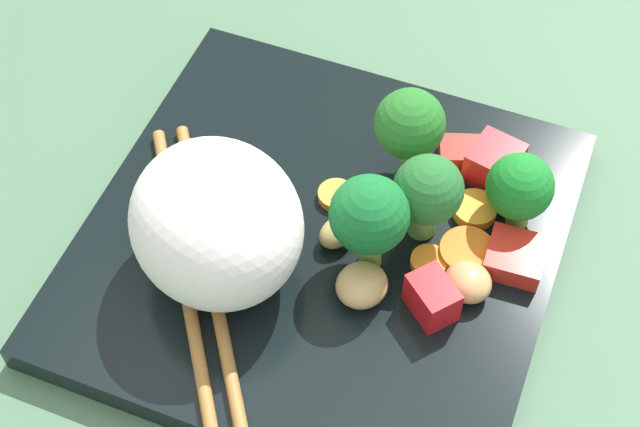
# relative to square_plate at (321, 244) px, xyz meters

# --- Properties ---
(ground_plane) EXTENTS (1.10, 1.10, 0.02)m
(ground_plane) POSITION_rel_square_plate_xyz_m (0.00, 0.00, -0.02)
(ground_plane) COLOR #486E50
(square_plate) EXTENTS (0.28, 0.28, 0.02)m
(square_plate) POSITION_rel_square_plate_xyz_m (0.00, 0.00, 0.00)
(square_plate) COLOR black
(square_plate) RESTS_ON ground_plane
(rice_mound) EXTENTS (0.13, 0.13, 0.08)m
(rice_mound) POSITION_rel_square_plate_xyz_m (-0.04, 0.05, 0.05)
(rice_mound) COLOR white
(rice_mound) RESTS_ON square_plate
(broccoli_floret_0) EXTENTS (0.04, 0.04, 0.06)m
(broccoli_floret_0) POSITION_rel_square_plate_xyz_m (0.06, -0.03, 0.05)
(broccoli_floret_0) COLOR #68A144
(broccoli_floret_0) RESTS_ON square_plate
(broccoli_floret_1) EXTENTS (0.04, 0.04, 0.06)m
(broccoli_floret_1) POSITION_rel_square_plate_xyz_m (-0.01, -0.03, 0.05)
(broccoli_floret_1) COLOR #81BC54
(broccoli_floret_1) RESTS_ON square_plate
(broccoli_floret_2) EXTENTS (0.04, 0.04, 0.06)m
(broccoli_floret_2) POSITION_rel_square_plate_xyz_m (0.02, -0.05, 0.05)
(broccoli_floret_2) COLOR #519848
(broccoli_floret_2) RESTS_ON square_plate
(broccoli_floret_3) EXTENTS (0.04, 0.04, 0.05)m
(broccoli_floret_3) POSITION_rel_square_plate_xyz_m (0.05, -0.10, 0.04)
(broccoli_floret_3) COLOR #83B951
(broccoli_floret_3) RESTS_ON square_plate
(carrot_slice_0) EXTENTS (0.04, 0.04, 0.01)m
(carrot_slice_0) POSITION_rel_square_plate_xyz_m (0.05, -0.05, 0.01)
(carrot_slice_0) COLOR orange
(carrot_slice_0) RESTS_ON square_plate
(carrot_slice_1) EXTENTS (0.03, 0.03, 0.00)m
(carrot_slice_1) POSITION_rel_square_plate_xyz_m (-0.00, -0.06, 0.01)
(carrot_slice_1) COLOR orange
(carrot_slice_1) RESTS_ON square_plate
(carrot_slice_2) EXTENTS (0.03, 0.03, 0.01)m
(carrot_slice_2) POSITION_rel_square_plate_xyz_m (0.04, -0.08, 0.01)
(carrot_slice_2) COLOR orange
(carrot_slice_2) RESTS_ON square_plate
(carrot_slice_3) EXTENTS (0.04, 0.04, 0.01)m
(carrot_slice_3) POSITION_rel_square_plate_xyz_m (0.01, -0.08, 0.01)
(carrot_slice_3) COLOR orange
(carrot_slice_3) RESTS_ON square_plate
(carrot_slice_4) EXTENTS (0.04, 0.04, 0.01)m
(carrot_slice_4) POSITION_rel_square_plate_xyz_m (0.03, -0.03, 0.01)
(carrot_slice_4) COLOR orange
(carrot_slice_4) RESTS_ON square_plate
(carrot_slice_5) EXTENTS (0.03, 0.03, 0.01)m
(carrot_slice_5) POSITION_rel_square_plate_xyz_m (0.03, 0.00, 0.01)
(carrot_slice_5) COLOR orange
(carrot_slice_5) RESTS_ON square_plate
(pepper_chunk_0) EXTENTS (0.03, 0.03, 0.01)m
(pepper_chunk_0) POSITION_rel_square_plate_xyz_m (0.08, -0.06, 0.02)
(pepper_chunk_0) COLOR red
(pepper_chunk_0) RESTS_ON square_plate
(pepper_chunk_1) EXTENTS (0.03, 0.03, 0.02)m
(pepper_chunk_1) POSITION_rel_square_plate_xyz_m (-0.03, -0.07, 0.02)
(pepper_chunk_1) COLOR red
(pepper_chunk_1) RESTS_ON square_plate
(pepper_chunk_2) EXTENTS (0.04, 0.03, 0.02)m
(pepper_chunk_2) POSITION_rel_square_plate_xyz_m (0.07, -0.08, 0.02)
(pepper_chunk_2) COLOR red
(pepper_chunk_2) RESTS_ON square_plate
(pepper_chunk_3) EXTENTS (0.03, 0.03, 0.01)m
(pepper_chunk_3) POSITION_rel_square_plate_xyz_m (0.02, -0.11, 0.02)
(pepper_chunk_3) COLOR red
(pepper_chunk_3) RESTS_ON square_plate
(chicken_piece_0) EXTENTS (0.04, 0.04, 0.02)m
(chicken_piece_0) POSITION_rel_square_plate_xyz_m (-0.03, -0.03, 0.02)
(chicken_piece_0) COLOR tan
(chicken_piece_0) RESTS_ON square_plate
(chicken_piece_1) EXTENTS (0.03, 0.03, 0.01)m
(chicken_piece_1) POSITION_rel_square_plate_xyz_m (-0.00, -0.01, 0.02)
(chicken_piece_1) COLOR tan
(chicken_piece_1) RESTS_ON square_plate
(chicken_piece_2) EXTENTS (0.04, 0.04, 0.02)m
(chicken_piece_2) POSITION_rel_square_plate_xyz_m (-0.01, -0.09, 0.02)
(chicken_piece_2) COLOR tan
(chicken_piece_2) RESTS_ON square_plate
(chopstick_pair) EXTENTS (0.21, 0.14, 0.01)m
(chopstick_pair) POSITION_rel_square_plate_xyz_m (-0.06, 0.05, 0.01)
(chopstick_pair) COLOR #A37037
(chopstick_pair) RESTS_ON square_plate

